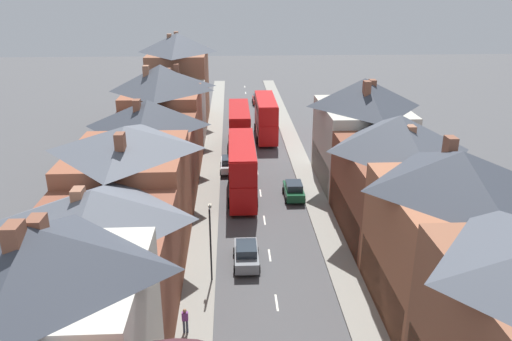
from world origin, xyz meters
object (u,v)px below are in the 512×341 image
car_parked_right_a (294,190)px  car_mid_black (258,99)px  double_decker_bus_far_approaching (242,168)px  car_near_silver (229,164)px  double_decker_bus_lead (239,128)px  double_decker_bus_mid_street (266,117)px  car_near_blue (246,254)px  pedestrian_near_right (185,319)px  street_lamp (211,239)px

car_parked_right_a → car_mid_black: bearing=91.9°
car_parked_right_a → car_mid_black: 40.22m
double_decker_bus_far_approaching → car_parked_right_a: bearing=-11.5°
double_decker_bus_far_approaching → car_near_silver: bearing=100.9°
double_decker_bus_lead → double_decker_bus_mid_street: (3.60, 5.23, 0.00)m
double_decker_bus_lead → car_mid_black: double_decker_bus_lead is taller
car_near_blue → car_mid_black: car_near_blue is taller
double_decker_bus_mid_street → car_near_blue: (-3.59, -32.15, -1.97)m
double_decker_bus_mid_street → pedestrian_near_right: double_decker_bus_mid_street is taller
car_near_blue → pedestrian_near_right: size_ratio=2.54×
car_mid_black → street_lamp: (-6.05, -54.01, 2.43)m
double_decker_bus_far_approaching → car_mid_black: bearing=84.7°
car_parked_right_a → pedestrian_near_right: 21.28m
car_near_silver → car_mid_black: car_near_silver is taller
double_decker_bus_far_approaching → car_mid_black: size_ratio=2.63×
double_decker_bus_mid_street → car_mid_black: bearing=90.0°
double_decker_bus_lead → double_decker_bus_far_approaching: (0.00, -14.13, 0.00)m
double_decker_bus_lead → car_near_blue: 26.99m
car_parked_right_a → pedestrian_near_right: size_ratio=2.44×
street_lamp → double_decker_bus_far_approaching: bearing=80.6°
car_near_blue → car_parked_right_a: car_near_blue is taller
double_decker_bus_lead → double_decker_bus_far_approaching: 14.13m
double_decker_bus_lead → double_decker_bus_mid_street: bearing=55.5°
car_near_silver → street_lamp: street_lamp is taller
double_decker_bus_far_approaching → car_near_blue: size_ratio=2.64×
double_decker_bus_lead → car_near_blue: double_decker_bus_lead is taller
street_lamp → car_parked_right_a: bearing=62.0°
pedestrian_near_right → car_parked_right_a: bearing=65.9°
double_decker_bus_lead → car_near_silver: (-1.29, -7.44, -1.99)m
double_decker_bus_far_approaching → car_near_silver: double_decker_bus_far_approaching is taller
car_mid_black → car_near_silver: bearing=-98.6°
car_near_blue → pedestrian_near_right: 8.52m
double_decker_bus_far_approaching → street_lamp: street_lamp is taller
car_near_silver → car_parked_right_a: (6.20, -7.69, 0.01)m
pedestrian_near_right → street_lamp: street_lamp is taller
double_decker_bus_mid_street → car_near_blue: size_ratio=2.64×
double_decker_bus_mid_street → street_lamp: bearing=-100.0°
double_decker_bus_lead → car_parked_right_a: double_decker_bus_lead is taller
car_near_silver → car_parked_right_a: size_ratio=1.04×
car_parked_right_a → street_lamp: size_ratio=0.71×
double_decker_bus_lead → car_near_silver: 7.81m
double_decker_bus_far_approaching → car_parked_right_a: size_ratio=2.75×
car_parked_right_a → car_mid_black: size_ratio=0.96×
double_decker_bus_lead → double_decker_bus_mid_street: 6.35m
double_decker_bus_mid_street → street_lamp: 34.72m
car_near_blue → car_near_silver: (-1.30, 19.48, -0.02)m
car_near_blue → car_parked_right_a: bearing=67.4°
double_decker_bus_lead → street_lamp: bearing=-94.8°
car_near_blue → car_near_silver: size_ratio=1.00×
double_decker_bus_mid_street → street_lamp: size_ratio=1.96×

